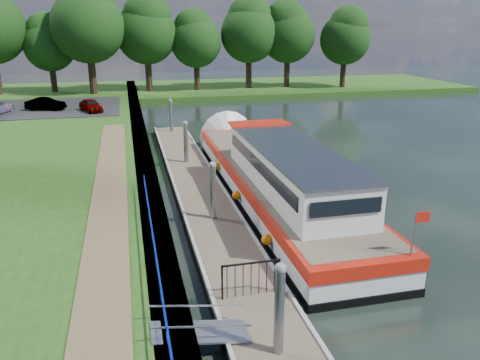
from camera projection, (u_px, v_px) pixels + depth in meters
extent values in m
plane|color=black|center=(272.00, 352.00, 12.56)|extent=(160.00, 160.00, 0.00)
cube|color=#473D2D|center=(146.00, 177.00, 25.70)|extent=(1.10, 90.00, 0.78)
cube|color=#214714|center=(242.00, 88.00, 63.11)|extent=(60.00, 18.00, 0.60)
cube|color=brown|center=(108.00, 224.00, 18.70)|extent=(1.60, 40.00, 0.05)
cube|color=black|center=(45.00, 108.00, 44.89)|extent=(14.00, 12.00, 0.06)
cube|color=#0C2DBF|center=(157.00, 262.00, 14.24)|extent=(0.04, 18.00, 0.04)
cube|color=#0C2DBF|center=(158.00, 273.00, 14.35)|extent=(0.03, 18.00, 0.03)
cylinder|color=#0C2DBF|center=(167.00, 331.00, 11.58)|extent=(0.04, 0.04, 0.72)
cylinder|color=#0C2DBF|center=(160.00, 289.00, 13.43)|extent=(0.04, 0.04, 0.72)
cylinder|color=#0C2DBF|center=(156.00, 257.00, 15.27)|extent=(0.04, 0.04, 0.72)
cylinder|color=#0C2DBF|center=(152.00, 232.00, 17.12)|extent=(0.04, 0.04, 0.72)
cylinder|color=#0C2DBF|center=(149.00, 212.00, 18.96)|extent=(0.04, 0.04, 0.72)
cylinder|color=#0C2DBF|center=(146.00, 196.00, 20.81)|extent=(0.04, 0.04, 0.72)
cylinder|color=#0C2DBF|center=(144.00, 182.00, 22.65)|extent=(0.04, 0.04, 0.72)
cube|color=brown|center=(198.00, 187.00, 24.46)|extent=(2.50, 30.00, 0.24)
cube|color=#9EA0A3|center=(261.00, 328.00, 13.46)|extent=(2.30, 5.00, 0.30)
cube|color=#9EA0A3|center=(212.00, 221.00, 20.84)|extent=(2.30, 5.00, 0.30)
cube|color=#9EA0A3|center=(188.00, 170.00, 28.22)|extent=(2.30, 5.00, 0.30)
cube|color=#9EA0A3|center=(174.00, 140.00, 35.60)|extent=(2.30, 5.00, 0.30)
cube|color=#9EA0A3|center=(220.00, 183.00, 24.68)|extent=(0.12, 30.00, 0.06)
cube|color=#9EA0A3|center=(175.00, 186.00, 24.15)|extent=(0.12, 30.00, 0.06)
cylinder|color=gray|center=(279.00, 328.00, 11.75)|extent=(0.26, 0.26, 3.40)
sphere|color=gray|center=(280.00, 268.00, 11.21)|extent=(0.30, 0.30, 0.30)
cylinder|color=gray|center=(213.00, 203.00, 20.05)|extent=(0.26, 0.26, 3.40)
sphere|color=gray|center=(213.00, 165.00, 19.52)|extent=(0.30, 0.30, 0.30)
cylinder|color=gray|center=(186.00, 151.00, 28.35)|extent=(0.26, 0.26, 3.40)
sphere|color=gray|center=(185.00, 123.00, 27.82)|extent=(0.30, 0.30, 0.30)
cylinder|color=gray|center=(171.00, 122.00, 36.65)|extent=(0.26, 0.26, 3.40)
sphere|color=gray|center=(170.00, 101.00, 36.12)|extent=(0.30, 0.30, 0.30)
cube|color=#A5A8AD|center=(200.00, 332.00, 12.41)|extent=(2.58, 1.00, 0.43)
cube|color=#A5A8AD|center=(203.00, 327.00, 11.81)|extent=(2.58, 0.04, 0.41)
cube|color=#A5A8AD|center=(197.00, 306.00, 12.70)|extent=(2.58, 0.04, 0.41)
cube|color=black|center=(222.00, 283.00, 14.08)|extent=(0.05, 0.05, 1.15)
cube|color=black|center=(279.00, 275.00, 14.48)|extent=(0.05, 0.05, 1.15)
cube|color=black|center=(251.00, 263.00, 14.11)|extent=(1.85, 0.05, 0.05)
cube|color=black|center=(227.00, 282.00, 14.11)|extent=(0.02, 0.02, 1.10)
cube|color=black|center=(235.00, 281.00, 14.17)|extent=(0.02, 0.02, 1.10)
cube|color=black|center=(243.00, 280.00, 14.22)|extent=(0.02, 0.02, 1.10)
cube|color=black|center=(251.00, 279.00, 14.28)|extent=(0.02, 0.02, 1.10)
cube|color=black|center=(259.00, 278.00, 14.33)|extent=(0.02, 0.02, 1.10)
cube|color=black|center=(267.00, 277.00, 14.39)|extent=(0.02, 0.02, 1.10)
cube|color=black|center=(274.00, 276.00, 14.45)|extent=(0.02, 0.02, 1.10)
cube|color=black|center=(273.00, 197.00, 23.86)|extent=(4.00, 20.00, 0.55)
cube|color=silver|center=(273.00, 186.00, 23.67)|extent=(3.96, 19.90, 0.65)
cube|color=#B71B0C|center=(273.00, 175.00, 23.50)|extent=(4.04, 20.00, 0.48)
cube|color=brown|center=(273.00, 171.00, 23.42)|extent=(3.68, 19.20, 0.04)
cone|color=silver|center=(229.00, 140.00, 33.29)|extent=(4.00, 1.50, 4.00)
cube|color=silver|center=(291.00, 168.00, 20.84)|extent=(3.00, 11.00, 1.75)
cube|color=gray|center=(291.00, 148.00, 20.55)|extent=(3.10, 11.20, 0.10)
cube|color=black|center=(258.00, 165.00, 20.42)|extent=(0.04, 10.00, 0.55)
cube|color=black|center=(323.00, 160.00, 21.10)|extent=(0.04, 10.00, 0.55)
cube|color=black|center=(257.00, 135.00, 25.88)|extent=(2.60, 0.04, 0.55)
cube|color=black|center=(346.00, 207.00, 15.64)|extent=(2.60, 0.04, 0.55)
cube|color=#B71B0C|center=(259.00, 123.00, 25.32)|extent=(3.20, 1.60, 0.06)
cylinder|color=gray|center=(413.00, 234.00, 14.58)|extent=(0.05, 0.05, 1.50)
cube|color=#B71B0C|center=(422.00, 217.00, 14.46)|extent=(0.50, 0.02, 0.35)
sphere|color=orange|center=(267.00, 240.00, 17.66)|extent=(0.44, 0.44, 0.44)
sphere|color=orange|center=(237.00, 195.00, 22.27)|extent=(0.44, 0.44, 0.44)
sphere|color=orange|center=(217.00, 166.00, 26.88)|extent=(0.44, 0.44, 0.44)
imported|color=#594C47|center=(305.00, 210.00, 16.09)|extent=(0.55, 0.71, 1.72)
cylinder|color=#332316|center=(54.00, 80.00, 55.31)|extent=(0.70, 0.70, 3.10)
sphere|color=black|center=(49.00, 46.00, 54.06)|extent=(5.85, 5.85, 5.85)
sphere|color=black|center=(46.00, 32.00, 53.71)|extent=(4.65, 4.65, 4.65)
cylinder|color=#332316|center=(93.00, 76.00, 53.84)|extent=(0.84, 0.84, 4.29)
sphere|color=black|center=(88.00, 26.00, 52.11)|extent=(8.10, 8.10, 8.10)
sphere|color=black|center=(86.00, 7.00, 51.62)|extent=(6.44, 6.44, 6.44)
cylinder|color=#332316|center=(149.00, 75.00, 57.20)|extent=(0.79, 0.79, 3.83)
sphere|color=black|center=(146.00, 33.00, 55.66)|extent=(7.24, 7.24, 7.24)
sphere|color=black|center=(147.00, 17.00, 54.92)|extent=(5.75, 5.75, 5.75)
cylinder|color=#332316|center=(197.00, 77.00, 58.37)|extent=(0.72, 0.72, 3.26)
sphere|color=black|center=(196.00, 42.00, 57.05)|extent=(6.16, 6.16, 6.16)
sphere|color=black|center=(194.00, 29.00, 56.76)|extent=(4.89, 4.89, 4.89)
cylinder|color=#332316|center=(249.00, 73.00, 60.07)|extent=(0.78, 0.78, 3.77)
sphere|color=black|center=(249.00, 34.00, 58.55)|extent=(7.13, 7.13, 7.13)
sphere|color=black|center=(249.00, 19.00, 58.24)|extent=(5.66, 5.66, 5.66)
cylinder|color=#332316|center=(287.00, 73.00, 61.26)|extent=(0.77, 0.77, 3.65)
sphere|color=black|center=(288.00, 36.00, 59.79)|extent=(6.89, 6.89, 6.89)
sphere|color=black|center=(286.00, 21.00, 59.18)|extent=(5.47, 5.47, 5.47)
cylinder|color=#332316|center=(343.00, 74.00, 61.15)|extent=(0.74, 0.74, 3.41)
sphere|color=black|center=(345.00, 39.00, 59.78)|extent=(6.43, 6.43, 6.43)
sphere|color=black|center=(349.00, 26.00, 59.13)|extent=(5.11, 5.11, 5.11)
imported|color=#999999|center=(91.00, 105.00, 42.62)|extent=(2.53, 3.62, 1.14)
imported|color=#999999|center=(46.00, 104.00, 43.32)|extent=(3.72, 2.09, 1.16)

